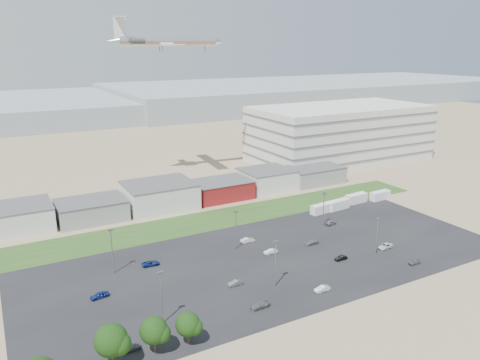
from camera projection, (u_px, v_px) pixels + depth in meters
ground at (303, 301)px, 97.08m from camera, size 700.00×700.00×0.00m
parking_lot at (271, 259)px, 116.24m from camera, size 120.00×50.00×0.01m
grass_strip at (200, 222)px, 140.87m from camera, size 160.00×16.00×0.02m
hills_backdrop at (112, 106)px, 379.63m from camera, size 700.00×200.00×9.00m
building_row at (126, 201)px, 147.88m from camera, size 170.00×20.00×8.00m
parking_garage at (340, 133)px, 215.37m from camera, size 80.00×40.00×25.00m
box_trailer_a at (322, 209)px, 148.25m from camera, size 7.87×3.12×2.88m
box_trailer_b at (338, 205)px, 151.74m from camera, size 8.34×3.35×3.05m
box_trailer_c at (356, 198)px, 157.75m from camera, size 8.53×3.27×3.13m
box_trailer_d at (380, 195)px, 161.26m from camera, size 8.00×2.98×2.94m
tree_mid at (111, 344)px, 76.07m from camera, size 5.91×5.91×8.87m
tree_right at (154, 333)px, 79.71m from camera, size 5.22×5.22×7.82m
tree_near at (188, 327)px, 82.17m from camera, size 4.73×4.73×7.09m
lightpole_front_l at (161, 298)px, 87.93m from camera, size 1.27×0.53×10.82m
lightpole_front_m at (275, 264)px, 101.83m from camera, size 1.26×0.53×10.75m
lightpole_front_r at (377, 236)px, 117.63m from camera, size 1.16×0.48×9.86m
lightpole_back_l at (112, 252)px, 107.66m from camera, size 1.29×0.54×10.98m
lightpole_back_m at (236, 230)px, 120.93m from camera, size 1.23×0.51×10.43m
lightpole_back_r at (323, 209)px, 136.45m from camera, size 1.21×0.51×10.32m
airliner at (169, 41)px, 172.82m from camera, size 46.88×33.97×13.15m
parked_car_0 at (385, 246)px, 122.43m from camera, size 4.77×2.70×1.26m
parked_car_1 at (341, 258)px, 115.73m from camera, size 3.32×1.18×1.09m
parked_car_2 at (414, 262)px, 113.62m from camera, size 3.35×1.43×1.13m
parked_car_3 at (260, 305)px, 94.53m from camera, size 4.19×1.79×1.21m
parked_car_4 at (236, 283)px, 103.55m from camera, size 3.58×1.35×1.17m
parked_car_5 at (99, 295)px, 98.25m from camera, size 4.03×2.03×1.32m
parked_car_7 at (271, 251)px, 119.28m from camera, size 3.73×1.50×1.20m
parked_car_8 at (331, 223)px, 138.51m from camera, size 3.84×1.92×1.26m
parked_car_9 at (151, 263)px, 112.78m from camera, size 4.42×2.31×1.19m
parked_car_10 at (130, 347)px, 81.37m from camera, size 3.79×1.55×1.10m
parked_car_11 at (248, 240)px, 126.21m from camera, size 3.96×1.48×1.29m
parked_car_12 at (312, 242)px, 124.92m from camera, size 3.86×1.59×1.12m
parked_car_13 at (322, 289)px, 100.98m from camera, size 3.68×1.30×1.21m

